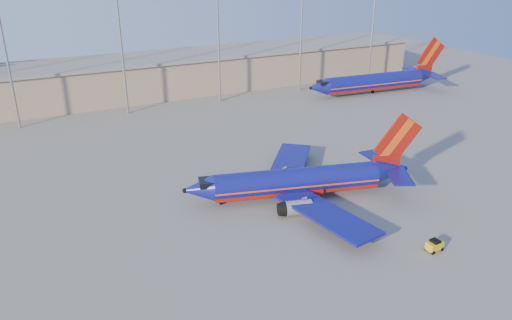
% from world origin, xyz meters
% --- Properties ---
extents(ground, '(220.00, 220.00, 0.00)m').
position_xyz_m(ground, '(0.00, 0.00, 0.00)').
color(ground, slate).
rests_on(ground, ground).
extents(terminal_building, '(122.00, 16.00, 8.50)m').
position_xyz_m(terminal_building, '(10.00, 58.00, 4.32)').
color(terminal_building, gray).
rests_on(terminal_building, ground).
extents(light_mast_row, '(101.60, 1.60, 28.65)m').
position_xyz_m(light_mast_row, '(5.00, 46.00, 17.55)').
color(light_mast_row, gray).
rests_on(light_mast_row, ground).
extents(aircraft_main, '(31.35, 29.77, 10.81)m').
position_xyz_m(aircraft_main, '(7.19, -1.17, 2.31)').
color(aircraft_main, navy).
rests_on(aircraft_main, ground).
extents(aircraft_second, '(35.11, 13.63, 11.89)m').
position_xyz_m(aircraft_second, '(49.78, 36.42, 2.73)').
color(aircraft_second, navy).
rests_on(aircraft_second, ground).
extents(baggage_tug, '(1.94, 1.26, 1.34)m').
position_xyz_m(baggage_tug, '(13.46, -18.70, 0.70)').
color(baggage_tug, gold).
rests_on(baggage_tug, ground).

